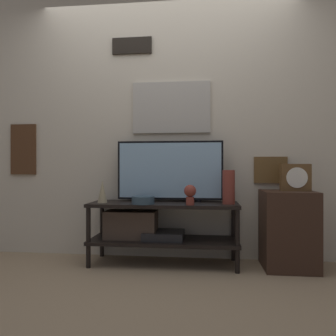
{
  "coord_description": "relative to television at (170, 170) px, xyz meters",
  "views": [
    {
      "loc": [
        0.37,
        -2.67,
        0.86
      ],
      "look_at": [
        0.04,
        0.26,
        0.87
      ],
      "focal_mm": 35.0,
      "sensor_mm": 36.0,
      "label": 1
    }
  ],
  "objects": [
    {
      "name": "mantel_clock",
      "position": [
        1.1,
        -0.09,
        -0.06
      ],
      "size": [
        0.24,
        0.11,
        0.23
      ],
      "color": "brown",
      "rests_on": "side_table"
    },
    {
      "name": "wall_back",
      "position": [
        -0.05,
        0.17,
        0.51
      ],
      "size": [
        6.4,
        0.08,
        2.7
      ],
      "color": "beige",
      "rests_on": "ground_plane"
    },
    {
      "name": "ground_plane",
      "position": [
        -0.04,
        -0.35,
        -0.84
      ],
      "size": [
        12.0,
        12.0,
        0.0
      ],
      "primitive_type": "plane",
      "color": "#997F60"
    },
    {
      "name": "media_console",
      "position": [
        -0.16,
        -0.1,
        -0.49
      ],
      "size": [
        1.33,
        0.44,
        0.55
      ],
      "color": "black",
      "rests_on": "ground_plane"
    },
    {
      "name": "side_table",
      "position": [
        1.04,
        -0.09,
        -0.51
      ],
      "size": [
        0.44,
        0.43,
        0.67
      ],
      "color": "#382319",
      "rests_on": "ground_plane"
    },
    {
      "name": "television",
      "position": [
        0.0,
        0.0,
        0.0
      ],
      "size": [
        0.98,
        0.05,
        0.56
      ],
      "color": "black",
      "rests_on": "media_console"
    },
    {
      "name": "vase_wide_bowl",
      "position": [
        -0.21,
        -0.23,
        -0.26
      ],
      "size": [
        0.2,
        0.2,
        0.07
      ],
      "color": "#2D4251",
      "rests_on": "media_console"
    },
    {
      "name": "vase_slim_bronze",
      "position": [
        -0.59,
        -0.17,
        -0.19
      ],
      "size": [
        0.09,
        0.09,
        0.2
      ],
      "color": "tan",
      "rests_on": "media_console"
    },
    {
      "name": "vase_tall_ceramic",
      "position": [
        0.53,
        -0.14,
        -0.14
      ],
      "size": [
        0.11,
        0.11,
        0.29
      ],
      "color": "brown",
      "rests_on": "media_console"
    },
    {
      "name": "decorative_bust",
      "position": [
        0.2,
        -0.26,
        -0.19
      ],
      "size": [
        0.1,
        0.1,
        0.17
      ],
      "color": "brown",
      "rests_on": "media_console"
    }
  ]
}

